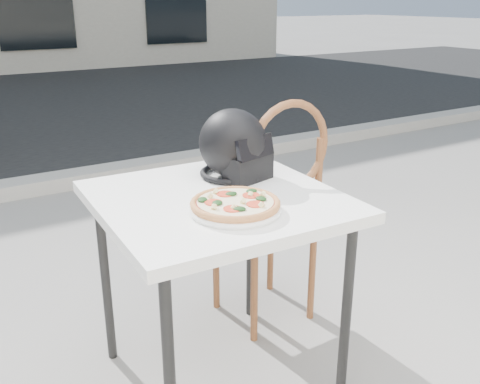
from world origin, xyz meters
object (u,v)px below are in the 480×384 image
pizza (235,203)px  cafe_chair_main (274,203)px  cafe_table_main (217,214)px  helmet (234,147)px  plate (235,209)px

pizza → cafe_chair_main: size_ratio=0.29×
cafe_table_main → pizza: (-0.03, -0.18, 0.11)m
cafe_table_main → cafe_chair_main: cafe_chair_main is taller
cafe_table_main → helmet: size_ratio=2.61×
cafe_table_main → plate: 0.20m
plate → pizza: 0.02m
helmet → plate: bearing=-135.2°
plate → pizza: (0.00, 0.00, 0.02)m
plate → cafe_chair_main: 0.67m
cafe_table_main → plate: (-0.03, -0.18, 0.09)m
pizza → cafe_chair_main: (0.47, 0.43, -0.24)m
pizza → helmet: helmet is taller
plate → pizza: pizza is taller
cafe_chair_main → cafe_table_main: bearing=27.5°
cafe_table_main → cafe_chair_main: 0.52m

